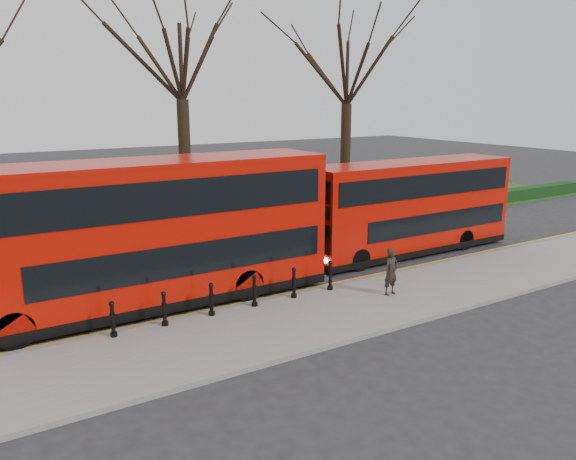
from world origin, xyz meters
TOP-DOWN VIEW (x-y plane):
  - ground at (0.00, 0.00)m, footprint 120.00×120.00m
  - pavement at (0.00, -3.00)m, footprint 60.00×4.00m
  - kerb at (0.00, -1.00)m, footprint 60.00×0.25m
  - grass_verge at (0.00, 15.00)m, footprint 60.00×18.00m
  - hedge at (0.00, 6.80)m, footprint 60.00×0.90m
  - yellow_line_outer at (0.00, -0.70)m, footprint 60.00×0.10m
  - yellow_line_inner at (0.00, -0.50)m, footprint 60.00×0.10m
  - tree_mid at (2.00, 10.00)m, footprint 7.70×7.70m
  - tree_right at (12.00, 10.00)m, footprint 7.39×7.39m
  - bollard_row at (-1.01, -1.35)m, footprint 7.68×0.15m
  - bus_lead at (-2.95, 0.80)m, footprint 12.06×2.77m
  - bus_rear at (8.88, 1.21)m, footprint 10.12×2.33m
  - pedestrian at (4.23, -2.83)m, footprint 0.62×0.44m

SIDE VIEW (x-z plane):
  - ground at x=0.00m, z-range 0.00..0.00m
  - yellow_line_outer at x=0.00m, z-range 0.00..0.01m
  - yellow_line_inner at x=0.00m, z-range 0.00..0.01m
  - grass_verge at x=0.00m, z-range 0.00..0.06m
  - pavement at x=0.00m, z-range 0.00..0.15m
  - kerb at x=0.00m, z-range -0.01..0.15m
  - hedge at x=0.00m, z-range 0.00..0.80m
  - bollard_row at x=-1.01m, z-range 0.15..1.15m
  - pedestrian at x=4.23m, z-range 0.15..1.77m
  - bus_rear at x=8.88m, z-range 0.02..4.04m
  - bus_lead at x=-2.95m, z-range 0.02..4.82m
  - tree_right at x=12.00m, z-range 2.62..14.16m
  - tree_mid at x=2.00m, z-range 2.74..14.77m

